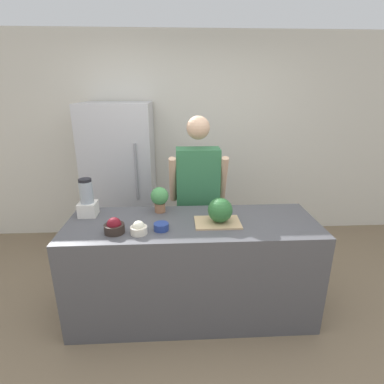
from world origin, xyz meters
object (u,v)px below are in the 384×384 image
object	(u,v)px
bowl_cherries	(114,227)
bowl_small_blue	(161,227)
person	(198,199)
refrigerator	(122,179)
watermelon	(220,210)
blender	(87,200)
potted_plant	(160,198)
bowl_cream	(139,229)

from	to	relation	value
bowl_cherries	bowl_small_blue	size ratio (longest dim) A/B	1.32
person	bowl_cherries	bearing A→B (deg)	-133.02
refrigerator	watermelon	world-z (taller)	refrigerator
refrigerator	watermelon	size ratio (longest dim) A/B	8.85
refrigerator	blender	world-z (taller)	refrigerator
person	potted_plant	xyz separation A→B (m)	(-0.36, -0.34, 0.15)
bowl_small_blue	blender	size ratio (longest dim) A/B	0.35
watermelon	bowl_cream	distance (m)	0.66
bowl_cream	potted_plant	size ratio (longest dim) A/B	0.57
bowl_cream	blender	bearing A→B (deg)	142.06
blender	watermelon	bearing A→B (deg)	-10.92
bowl_cherries	blender	distance (m)	0.46
bowl_small_blue	potted_plant	bearing A→B (deg)	94.26
blender	potted_plant	bearing A→B (deg)	4.72
refrigerator	bowl_small_blue	distance (m)	1.52
watermelon	bowl_cherries	distance (m)	0.84
bowl_cherries	bowl_small_blue	bearing A→B (deg)	4.58
bowl_cherries	bowl_cream	bearing A→B (deg)	-7.41
refrigerator	watermelon	distance (m)	1.67
bowl_cream	blender	xyz separation A→B (m)	(-0.47, 0.37, 0.10)
person	bowl_small_blue	bearing A→B (deg)	-115.23
person	watermelon	world-z (taller)	person
bowl_cherries	blender	world-z (taller)	blender
person	bowl_cream	world-z (taller)	person
person	bowl_cherries	xyz separation A→B (m)	(-0.69, -0.74, 0.07)
watermelon	bowl_cherries	xyz separation A→B (m)	(-0.83, -0.13, -0.06)
refrigerator	bowl_small_blue	bearing A→B (deg)	-68.90
refrigerator	potted_plant	xyz separation A→B (m)	(0.52, -1.05, 0.13)
potted_plant	bowl_cherries	bearing A→B (deg)	-129.53
bowl_cherries	potted_plant	xyz separation A→B (m)	(0.33, 0.40, 0.08)
blender	refrigerator	bearing A→B (deg)	85.08
person	blender	bearing A→B (deg)	-158.08
watermelon	bowl_small_blue	size ratio (longest dim) A/B	1.72
watermelon	bowl_cream	size ratio (longest dim) A/B	1.56
person	bowl_cherries	world-z (taller)	person
bowl_cherries	bowl_small_blue	world-z (taller)	bowl_cherries
bowl_cherries	blender	bearing A→B (deg)	129.75
bowl_small_blue	potted_plant	xyz separation A→B (m)	(-0.03, 0.37, 0.10)
watermelon	bowl_small_blue	xyz separation A→B (m)	(-0.47, -0.10, -0.09)
refrigerator	person	distance (m)	1.13
person	bowl_cherries	size ratio (longest dim) A/B	10.94
bowl_cream	bowl_small_blue	size ratio (longest dim) A/B	1.10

